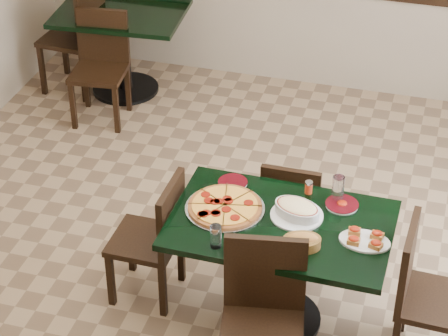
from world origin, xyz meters
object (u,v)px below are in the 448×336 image
(chair_near, at_px, (263,312))
(bruschetta_platter, at_px, (365,239))
(lasagna_casserole, at_px, (297,210))
(chair_right, at_px, (423,289))
(main_table, at_px, (280,247))
(back_table, at_px, (122,36))
(chair_far, at_px, (292,208))
(back_chair_near, at_px, (101,60))
(chair_left, at_px, (156,234))
(bread_basket, at_px, (302,241))
(back_chair_left, at_px, (80,31))
(pepperoni_pizza, at_px, (225,207))

(chair_near, height_order, bruschetta_platter, chair_near)
(lasagna_casserole, bearing_deg, chair_right, 8.86)
(lasagna_casserole, bearing_deg, main_table, -112.83)
(main_table, height_order, back_table, same)
(main_table, xyz_separation_m, back_table, (-1.94, 2.44, -0.04))
(chair_far, bearing_deg, main_table, 94.45)
(chair_right, xyz_separation_m, lasagna_casserole, (-0.75, 0.14, 0.29))
(main_table, bearing_deg, chair_right, -3.16)
(back_table, relative_size, back_chair_near, 1.23)
(chair_near, height_order, chair_right, chair_near)
(lasagna_casserole, bearing_deg, back_table, 149.57)
(chair_right, relative_size, chair_left, 1.05)
(back_table, xyz_separation_m, bread_basket, (2.10, -2.62, 0.27))
(back_table, relative_size, bread_basket, 4.61)
(back_table, bearing_deg, back_chair_left, -171.72)
(chair_left, bearing_deg, back_chair_left, -146.26)
(back_table, distance_m, bruschetta_platter, 3.48)
(back_chair_near, height_order, pepperoni_pizza, back_chair_near)
(chair_near, relative_size, bread_basket, 3.90)
(lasagna_casserole, bearing_deg, chair_near, -75.52)
(back_table, height_order, bruschetta_platter, bruschetta_platter)
(back_chair_near, relative_size, pepperoni_pizza, 1.97)
(chair_right, bearing_deg, main_table, 88.65)
(chair_far, distance_m, back_chair_left, 2.88)
(chair_right, bearing_deg, chair_left, 89.60)
(bread_basket, relative_size, bruschetta_platter, 0.82)
(main_table, relative_size, chair_far, 1.58)
(back_chair_near, bearing_deg, chair_right, -42.74)
(chair_far, relative_size, pepperoni_pizza, 1.73)
(chair_right, bearing_deg, pepperoni_pizza, 88.31)
(back_chair_left, bearing_deg, chair_far, 55.39)
(chair_left, distance_m, bruschetta_platter, 1.28)
(back_table, height_order, chair_right, chair_right)
(chair_near, relative_size, lasagna_casserole, 2.98)
(back_chair_left, distance_m, lasagna_casserole, 3.29)
(back_chair_near, relative_size, bread_basket, 3.75)
(back_chair_left, bearing_deg, pepperoni_pizza, 44.16)
(lasagna_casserole, bearing_deg, pepperoni_pizza, -153.96)
(chair_right, xyz_separation_m, pepperoni_pizza, (-1.16, 0.09, 0.26))
(back_table, xyz_separation_m, chair_near, (1.97, -2.94, 0.00))
(chair_right, distance_m, lasagna_casserole, 0.82)
(back_chair_left, relative_size, lasagna_casserole, 3.14)
(main_table, relative_size, bruschetta_platter, 4.27)
(chair_left, xyz_separation_m, bread_basket, (0.92, -0.21, 0.31))
(bruschetta_platter, bearing_deg, chair_right, 1.70)
(back_table, relative_size, chair_left, 1.30)
(chair_near, bearing_deg, lasagna_casserole, 75.24)
(chair_far, distance_m, bruschetta_platter, 0.87)
(main_table, relative_size, bread_basket, 5.22)
(back_chair_near, xyz_separation_m, back_chair_left, (-0.34, 0.36, 0.05))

